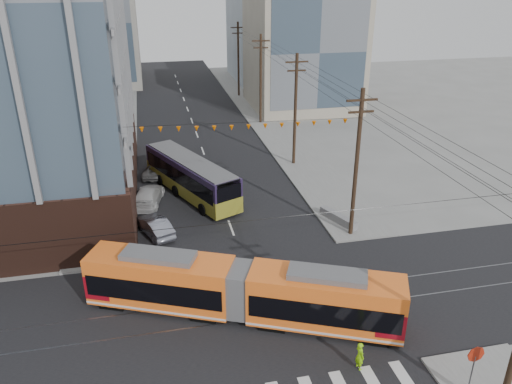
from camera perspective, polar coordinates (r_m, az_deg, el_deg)
The scene contains 14 objects.
ground at distance 27.08m, azimuth 2.46°, elevation -18.01°, with size 160.00×160.00×0.00m, color slate.
bg_bldg_nw_near at distance 72.83m, azimuth -22.33°, elevation 15.29°, with size 18.00×16.00×18.00m, color #8C99A5.
bg_bldg_ne_near at distance 71.36m, azimuth 5.34°, elevation 15.95°, with size 14.00×14.00×16.00m, color gray.
bg_bldg_nw_far at distance 92.08m, azimuth -18.70°, elevation 17.97°, with size 16.00×18.00×20.00m, color gray.
bg_bldg_ne_far at distance 91.08m, azimuth 2.66°, elevation 17.18°, with size 16.00×16.00×14.00m, color #8C99A5.
utility_pole_far at distance 77.63m, azimuth -2.03°, elevation 14.83°, with size 0.30×0.30×11.00m, color black.
streetcar at distance 28.43m, azimuth -1.78°, elevation -11.21°, with size 17.83×2.51×3.44m, color orange, non-canonical shape.
city_bus at distance 43.51m, azimuth -7.46°, elevation 1.75°, with size 2.60×12.00×3.40m, color #271B3C, non-canonical shape.
parked_car_silver at distance 37.83m, azimuth -11.47°, elevation -3.83°, with size 1.48×4.25×1.40m, color gray.
parked_car_white at distance 42.75m, azimuth -12.23°, elevation -0.42°, with size 2.10×5.15×1.50m, color #BDBDBD.
parked_car_grey at distance 48.56m, azimuth -11.28°, elevation 2.61°, with size 2.23×4.84×1.35m, color slate.
pedestrian at distance 26.31m, azimuth 11.77°, elevation -17.85°, with size 0.57×0.37×1.57m, color #89DF0C.
stop_sign at distance 25.97m, azimuth 23.39°, elevation -18.57°, with size 0.84×0.84×2.76m, color #A6200C, non-canonical shape.
jersey_barrier at distance 39.33m, azimuth 9.41°, elevation -3.05°, with size 0.85×3.76×0.75m, color gray.
Camera 1 is at (-5.39, -19.31, 18.21)m, focal length 35.00 mm.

